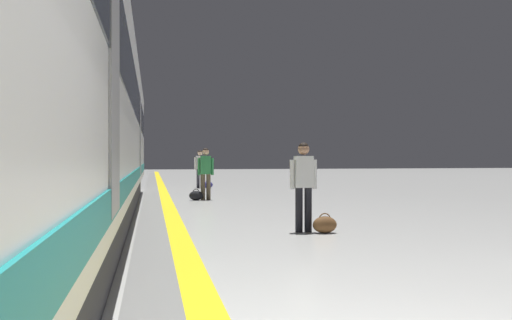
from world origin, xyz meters
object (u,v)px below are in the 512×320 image
Objects in this scene: passenger_near at (304,180)px; duffel_bag_far at (208,185)px; duffel_bag_mid at (196,196)px; passenger_mid at (206,170)px; passenger_far at (200,166)px; duffel_bag_near at (325,225)px; high_speed_train at (37,83)px.

passenger_near is 3.67× the size of duffel_bag_far.
duffel_bag_far is (1.07, 6.53, 0.00)m from duffel_bag_mid.
passenger_far is at bearing 86.32° from passenger_mid.
duffel_bag_near is at bearing -87.70° from duffel_bag_far.
passenger_near is 13.95m from duffel_bag_far.
high_speed_train is at bearing -104.77° from passenger_far.
passenger_near reaches higher than duffel_bag_far.
high_speed_train is 17.18× the size of passenger_mid.
high_speed_train reaches higher than duffel_bag_near.
high_speed_train reaches higher than duffel_bag_far.
passenger_mid is 0.88m from duffel_bag_mid.
high_speed_train is 64.63× the size of duffel_bag_near.
passenger_near is 0.98× the size of passenger_mid.
passenger_mid is 6.46m from duffel_bag_far.
high_speed_train is 17.60× the size of passenger_near.
duffel_bag_mid is at bearing -152.41° from passenger_mid.
duffel_bag_near is at bearing -77.91° from duffel_bag_mid.
passenger_far reaches higher than duffel_bag_near.
duffel_bag_far is at bearing 73.79° from high_speed_train.
high_speed_train is 15.18m from duffel_bag_far.
duffel_bag_far is (-0.57, 14.17, 0.00)m from duffel_bag_near.
passenger_far is at bearing 140.08° from duffel_bag_far.
passenger_near is (4.44, 0.47, -1.56)m from high_speed_train.
high_speed_train reaches higher than passenger_far.
duffel_bag_far is at bearing 91.02° from passenger_near.
duffel_bag_far is at bearing 92.30° from duffel_bag_near.
duffel_bag_mid is 1.00× the size of duffel_bag_far.
passenger_far is at bearing 92.29° from passenger_near.
duffel_bag_mid is (-0.32, -0.17, -0.81)m from passenger_mid.
duffel_bag_near and duffel_bag_far have the same top height.
passenger_mid is (3.44, 8.04, -1.54)m from high_speed_train.
passenger_mid is 3.76× the size of duffel_bag_mid.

